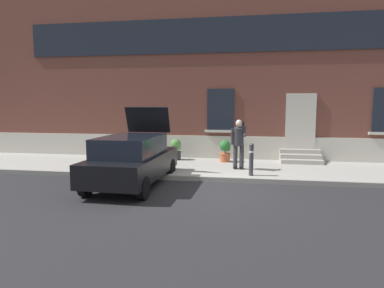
{
  "coord_description": "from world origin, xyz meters",
  "views": [
    {
      "loc": [
        1.11,
        -9.45,
        2.44
      ],
      "look_at": [
        -0.76,
        1.6,
        1.1
      ],
      "focal_mm": 31.6,
      "sensor_mm": 36.0,
      "label": 1
    }
  ],
  "objects_px": {
    "hatchback_car_black": "(133,159)",
    "planter_terracotta": "(225,150)",
    "person_on_phone": "(239,141)",
    "planter_olive": "(131,147)",
    "planter_charcoal": "(176,149)",
    "bollard_near_person": "(251,158)"
  },
  "relations": [
    {
      "from": "bollard_near_person",
      "to": "planter_olive",
      "type": "distance_m",
      "value": 5.79
    },
    {
      "from": "planter_charcoal",
      "to": "hatchback_car_black",
      "type": "bearing_deg",
      "value": -96.6
    },
    {
      "from": "bollard_near_person",
      "to": "person_on_phone",
      "type": "bearing_deg",
      "value": 114.36
    },
    {
      "from": "hatchback_car_black",
      "to": "planter_charcoal",
      "type": "xyz_separation_m",
      "value": [
        0.46,
        3.95,
        -0.19
      ]
    },
    {
      "from": "hatchback_car_black",
      "to": "planter_terracotta",
      "type": "height_order",
      "value": "hatchback_car_black"
    },
    {
      "from": "hatchback_car_black",
      "to": "person_on_phone",
      "type": "distance_m",
      "value": 3.83
    },
    {
      "from": "bollard_near_person",
      "to": "planter_charcoal",
      "type": "relative_size",
      "value": 1.22
    },
    {
      "from": "bollard_near_person",
      "to": "person_on_phone",
      "type": "relative_size",
      "value": 0.6
    },
    {
      "from": "planter_terracotta",
      "to": "bollard_near_person",
      "type": "bearing_deg",
      "value": -67.86
    },
    {
      "from": "bollard_near_person",
      "to": "planter_terracotta",
      "type": "distance_m",
      "value": 2.68
    },
    {
      "from": "person_on_phone",
      "to": "hatchback_car_black",
      "type": "bearing_deg",
      "value": -135.05
    },
    {
      "from": "bollard_near_person",
      "to": "planter_charcoal",
      "type": "xyz_separation_m",
      "value": [
        -3.03,
        2.63,
        -0.11
      ]
    },
    {
      "from": "planter_olive",
      "to": "planter_charcoal",
      "type": "height_order",
      "value": "same"
    },
    {
      "from": "hatchback_car_black",
      "to": "planter_charcoal",
      "type": "relative_size",
      "value": 4.77
    },
    {
      "from": "hatchback_car_black",
      "to": "bollard_near_person",
      "type": "bearing_deg",
      "value": 20.71
    },
    {
      "from": "person_on_phone",
      "to": "planter_terracotta",
      "type": "relative_size",
      "value": 2.03
    },
    {
      "from": "bollard_near_person",
      "to": "person_on_phone",
      "type": "xyz_separation_m",
      "value": [
        -0.44,
        0.97,
        0.44
      ]
    },
    {
      "from": "hatchback_car_black",
      "to": "planter_terracotta",
      "type": "relative_size",
      "value": 4.77
    },
    {
      "from": "person_on_phone",
      "to": "bollard_near_person",
      "type": "bearing_deg",
      "value": -57.49
    },
    {
      "from": "person_on_phone",
      "to": "planter_olive",
      "type": "relative_size",
      "value": 2.03
    },
    {
      "from": "planter_olive",
      "to": "planter_charcoal",
      "type": "distance_m",
      "value": 2.03
    },
    {
      "from": "bollard_near_person",
      "to": "person_on_phone",
      "type": "distance_m",
      "value": 1.15
    }
  ]
}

